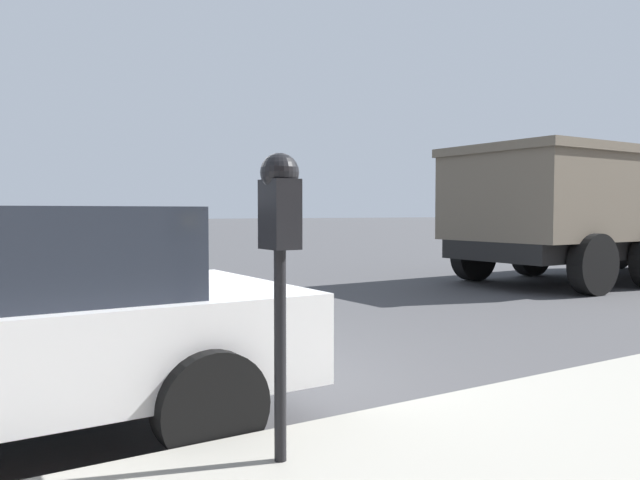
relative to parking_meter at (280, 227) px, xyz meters
The scene contains 3 objects.
ground_plane 2.94m from the parking_meter, ahead, with size 220.00×220.00×0.00m, color #424244.
parking_meter is the anchor object (origin of this frame).
dump_truck 11.61m from the parking_meter, 63.49° to the right, with size 3.12×7.26×2.89m.
Camera 1 is at (-5.31, 1.56, 1.40)m, focal length 35.00 mm.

